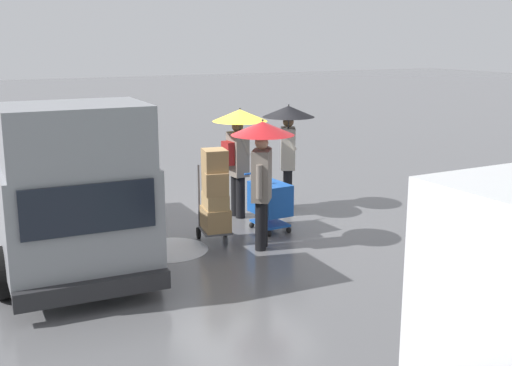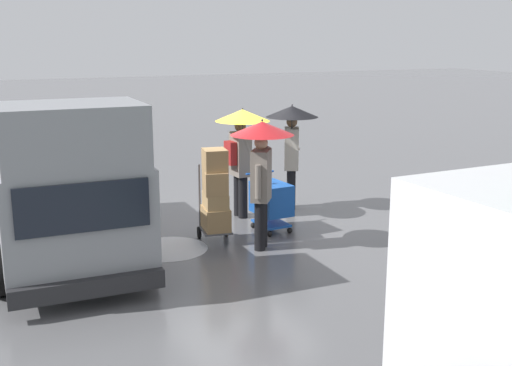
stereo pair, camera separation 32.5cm
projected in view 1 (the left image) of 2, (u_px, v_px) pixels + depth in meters
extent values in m
plane|color=#5B5B5E|center=(240.00, 219.00, 12.45)|extent=(90.00, 90.00, 0.00)
cylinder|color=#ADAFB5|center=(49.00, 218.00, 12.49)|extent=(1.40, 1.40, 0.01)
cylinder|color=silver|center=(168.00, 250.00, 10.67)|extent=(1.32, 1.32, 0.01)
cylinder|color=silver|center=(71.00, 215.00, 12.70)|extent=(2.33, 2.33, 0.01)
cube|color=gray|center=(58.00, 189.00, 10.32)|extent=(2.09, 5.25, 1.40)
cube|color=gray|center=(75.00, 136.00, 8.40)|extent=(1.88, 1.45, 0.84)
cube|color=black|center=(89.00, 209.00, 7.94)|extent=(1.66, 0.10, 0.63)
cube|color=#232326|center=(95.00, 290.00, 8.14)|extent=(1.96, 0.21, 0.24)
cylinder|color=black|center=(147.00, 252.00, 9.46)|extent=(0.26, 0.73, 0.72)
cylinder|color=black|center=(5.00, 272.00, 8.65)|extent=(0.26, 0.73, 0.72)
cylinder|color=black|center=(100.00, 202.00, 12.31)|extent=(0.26, 0.73, 0.72)
cube|color=black|center=(492.00, 224.00, 6.18)|extent=(1.98, 0.12, 0.81)
cube|color=#1951B2|center=(270.00, 198.00, 11.60)|extent=(0.57, 0.80, 0.56)
cube|color=#1951B2|center=(270.00, 223.00, 11.71)|extent=(0.52, 0.72, 0.04)
cylinder|color=#1951B2|center=(258.00, 173.00, 11.87)|extent=(0.58, 0.08, 0.04)
sphere|color=black|center=(289.00, 230.00, 11.58)|extent=(0.10, 0.10, 0.10)
sphere|color=black|center=(269.00, 234.00, 11.37)|extent=(0.10, 0.10, 0.10)
sphere|color=black|center=(271.00, 222.00, 12.09)|extent=(0.10, 0.10, 0.10)
sphere|color=black|center=(252.00, 225.00, 11.88)|extent=(0.10, 0.10, 0.10)
cylinder|color=black|center=(269.00, 195.00, 11.46)|extent=(0.09, 0.29, 0.69)
cube|color=#515156|center=(216.00, 230.00, 11.01)|extent=(0.58, 0.68, 0.03)
cylinder|color=#515156|center=(224.00, 194.00, 11.23)|extent=(0.04, 0.04, 1.10)
cylinder|color=#515156|center=(199.00, 196.00, 11.11)|extent=(0.04, 0.04, 1.10)
cylinder|color=black|center=(225.00, 231.00, 11.38)|extent=(0.08, 0.21, 0.20)
cylinder|color=black|center=(199.00, 233.00, 11.25)|extent=(0.08, 0.21, 0.20)
cube|color=#A37F51|center=(216.00, 219.00, 10.96)|extent=(0.50, 0.63, 0.38)
cube|color=tan|center=(215.00, 201.00, 10.89)|extent=(0.45, 0.59, 0.25)
cube|color=#A37F51|center=(215.00, 182.00, 10.82)|extent=(0.50, 0.63, 0.39)
cube|color=#A37F51|center=(215.00, 160.00, 10.74)|extent=(0.44, 0.49, 0.37)
cylinder|color=black|center=(236.00, 195.00, 12.63)|extent=(0.18, 0.18, 0.82)
cylinder|color=black|center=(240.00, 197.00, 12.46)|extent=(0.18, 0.18, 0.82)
cube|color=slate|center=(238.00, 154.00, 12.36)|extent=(0.30, 0.45, 0.84)
sphere|color=#8C6647|center=(238.00, 126.00, 12.24)|extent=(0.22, 0.22, 0.22)
cylinder|color=slate|center=(231.00, 155.00, 12.60)|extent=(0.10, 0.10, 0.55)
cylinder|color=slate|center=(243.00, 144.00, 12.17)|extent=(0.31, 0.12, 0.50)
cylinder|color=#333338|center=(240.00, 135.00, 12.20)|extent=(0.02, 0.02, 0.86)
cone|color=yellow|center=(240.00, 115.00, 12.11)|extent=(1.04, 1.04, 0.22)
sphere|color=#333338|center=(240.00, 108.00, 12.08)|extent=(0.04, 0.04, 0.04)
cube|color=maroon|center=(228.00, 153.00, 12.26)|extent=(0.18, 0.31, 0.44)
cylinder|color=black|center=(261.00, 226.00, 10.57)|extent=(0.18, 0.18, 0.82)
cylinder|color=black|center=(262.00, 223.00, 10.77)|extent=(0.18, 0.18, 0.82)
cube|color=slate|center=(262.00, 175.00, 10.49)|extent=(0.48, 0.52, 0.84)
sphere|color=tan|center=(262.00, 143.00, 10.37)|extent=(0.22, 0.22, 0.22)
cylinder|color=slate|center=(259.00, 182.00, 10.25)|extent=(0.10, 0.10, 0.55)
cylinder|color=slate|center=(262.00, 160.00, 10.61)|extent=(0.30, 0.26, 0.50)
cylinder|color=#333338|center=(263.00, 151.00, 10.50)|extent=(0.02, 0.02, 0.86)
cone|color=red|center=(263.00, 128.00, 10.41)|extent=(1.04, 1.04, 0.22)
sphere|color=#333338|center=(263.00, 120.00, 10.38)|extent=(0.04, 0.04, 0.04)
cylinder|color=black|center=(287.00, 187.00, 13.29)|extent=(0.18, 0.18, 0.82)
cylinder|color=black|center=(288.00, 189.00, 13.09)|extent=(0.18, 0.18, 0.82)
cube|color=#B2A899|center=(288.00, 148.00, 13.01)|extent=(0.45, 0.52, 0.84)
sphere|color=#8C6647|center=(288.00, 122.00, 12.89)|extent=(0.22, 0.22, 0.22)
cylinder|color=#B2A899|center=(288.00, 149.00, 13.27)|extent=(0.10, 0.10, 0.55)
cylinder|color=#B2A899|center=(289.00, 139.00, 12.78)|extent=(0.31, 0.23, 0.50)
cylinder|color=#333338|center=(288.00, 130.00, 12.82)|extent=(0.02, 0.02, 0.86)
cone|color=black|center=(289.00, 111.00, 12.74)|extent=(1.04, 1.04, 0.22)
sphere|color=#333338|center=(289.00, 105.00, 12.71)|extent=(0.04, 0.04, 0.04)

